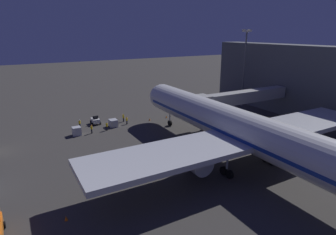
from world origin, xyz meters
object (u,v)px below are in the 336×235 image
Objects in this scene: traffic_cone_nose_starboard at (150,119)px; baggage_container_near_belt at (113,123)px; jet_bridge at (236,98)px; ground_crew_walking_aft at (123,117)px; ground_crew_marshaller_fwd at (92,129)px; traffic_cone_nose_port at (166,117)px; ground_crew_by_belt_loader at (127,120)px; ground_crew_under_port_wing at (80,123)px; traffic_cone_wingtip_svc_side at (66,218)px; pushback_tug at (95,121)px; baggage_container_mid_row at (77,131)px; apron_floodlight_mast at (244,64)px; airliner_at_gate at (254,135)px; ground_crew_by_tug at (107,126)px.

baggage_container_near_belt is at bearing 0.06° from traffic_cone_nose_starboard.
ground_crew_walking_aft is at bearing -32.36° from jet_bridge.
ground_crew_marshaller_fwd is 18.34m from traffic_cone_nose_port.
ground_crew_by_belt_loader is 9.91m from ground_crew_under_port_wing.
ground_crew_walking_aft reaches higher than traffic_cone_wingtip_svc_side.
pushback_tug is at bearing -51.64° from baggage_container_near_belt.
jet_bridge reaches higher than baggage_container_mid_row.
ground_crew_marshaller_fwd is at bearing 20.97° from baggage_container_near_belt.
apron_floodlight_mast reaches higher than ground_crew_walking_aft.
pushback_tug is 4.38× the size of traffic_cone_nose_port.
traffic_cone_nose_starboard is (-5.52, 0.05, -0.65)m from ground_crew_by_belt_loader.
airliner_at_gate is 29.83m from traffic_cone_nose_port.
baggage_container_mid_row is 16.70m from traffic_cone_nose_starboard.
traffic_cone_wingtip_svc_side is at bearing 57.19° from ground_crew_by_belt_loader.
baggage_container_near_belt is 3.43× the size of traffic_cone_nose_port.
apron_floodlight_mast is 45.61m from baggage_container_mid_row.
ground_crew_under_port_wing is (-1.55, -4.21, 0.15)m from baggage_container_mid_row.
baggage_container_mid_row is (5.13, 5.13, 0.05)m from pushback_tug.
ground_crew_under_port_wing is at bearing -3.23° from ground_crew_walking_aft.
traffic_cone_wingtip_svc_side is (12.01, 31.47, -0.51)m from pushback_tug.
ground_crew_by_belt_loader reaches higher than traffic_cone_nose_starboard.
baggage_container_mid_row is 21.09m from traffic_cone_nose_port.
ground_crew_marshaller_fwd is at bearing 170.30° from baggage_container_mid_row.
baggage_container_near_belt is 8.65m from traffic_cone_nose_starboard.
baggage_container_near_belt is at bearing -118.12° from traffic_cone_wingtip_svc_side.
ground_crew_by_belt_loader is at bearing -0.29° from traffic_cone_nose_port.
ground_crew_by_tug is (-6.04, 0.21, 0.16)m from baggage_container_mid_row.
ground_crew_under_port_wing reaches higher than baggage_container_near_belt.
airliner_at_gate reaches higher than pushback_tug.
baggage_container_near_belt is 1.06× the size of ground_crew_under_port_wing.
jet_bridge is (-13.28, -18.12, 0.13)m from airliner_at_gate.
pushback_tug is (26.98, -14.75, -4.99)m from jet_bridge.
ground_crew_marshaller_fwd is (29.30, -9.14, -4.77)m from jet_bridge.
ground_crew_by_belt_loader is 0.94× the size of ground_crew_by_tug.
baggage_container_near_belt is 8.14m from baggage_container_mid_row.
airliner_at_gate is 3.04× the size of apron_floodlight_mast.
airliner_at_gate is 29.83m from traffic_cone_nose_starboard.
ground_crew_by_belt_loader is 5.56m from traffic_cone_nose_starboard.
ground_crew_under_port_wing is at bearing -44.56° from ground_crew_by_tug.
ground_crew_by_belt_loader is at bearing 89.40° from ground_crew_walking_aft.
baggage_container_near_belt is at bearing 1.07° from ground_crew_by_belt_loader.
baggage_container_mid_row is 11.21m from ground_crew_by_belt_loader.
ground_crew_by_tug is at bearing 135.44° from ground_crew_under_port_wing.
pushback_tug is 4.38× the size of traffic_cone_wingtip_svc_side.
ground_crew_marshaller_fwd is (41.52, 1.62, -10.52)m from apron_floodlight_mast.
apron_floodlight_mast is 10.63× the size of baggage_container_near_belt.
ground_crew_by_belt_loader reaches higher than baggage_container_mid_row.
jet_bridge is at bearing 151.96° from ground_crew_by_belt_loader.
apron_floodlight_mast reaches higher than baggage_container_near_belt.
baggage_container_mid_row reaches higher than traffic_cone_nose_starboard.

